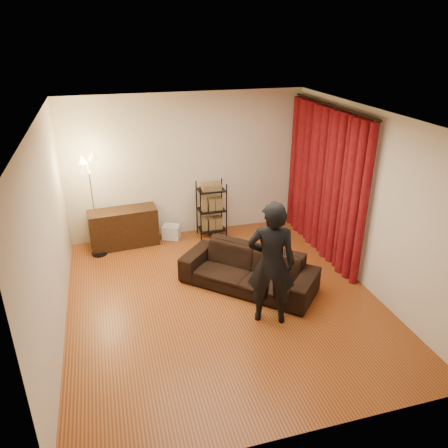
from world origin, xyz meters
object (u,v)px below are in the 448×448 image
object	(u,v)px
sofa	(248,270)
floor_lamp	(93,207)
storage_boxes	(172,232)
person	(271,264)
media_cabinet	(124,228)
wire_shelf	(211,210)

from	to	relation	value
sofa	floor_lamp	bearing A→B (deg)	-175.04
storage_boxes	person	bearing A→B (deg)	-73.13
sofa	person	world-z (taller)	person
media_cabinet	storage_boxes	world-z (taller)	media_cabinet
media_cabinet	floor_lamp	world-z (taller)	floor_lamp
storage_boxes	wire_shelf	world-z (taller)	wire_shelf
person	floor_lamp	bearing A→B (deg)	-27.47
storage_boxes	floor_lamp	xyz separation A→B (m)	(-1.36, -0.29, 0.78)
person	media_cabinet	world-z (taller)	person
sofa	floor_lamp	world-z (taller)	floor_lamp
sofa	floor_lamp	size ratio (longest dim) A/B	1.13
person	media_cabinet	bearing A→B (deg)	-36.44
wire_shelf	floor_lamp	size ratio (longest dim) A/B	0.60
media_cabinet	person	bearing A→B (deg)	-63.28
storage_boxes	wire_shelf	distance (m)	0.88
floor_lamp	wire_shelf	bearing A→B (deg)	5.24
person	storage_boxes	distance (m)	3.12
person	sofa	bearing A→B (deg)	-67.10
wire_shelf	floor_lamp	xyz separation A→B (m)	(-2.13, -0.20, 0.37)
wire_shelf	person	bearing A→B (deg)	-90.38
person	floor_lamp	world-z (taller)	floor_lamp
wire_shelf	media_cabinet	bearing A→B (deg)	175.65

